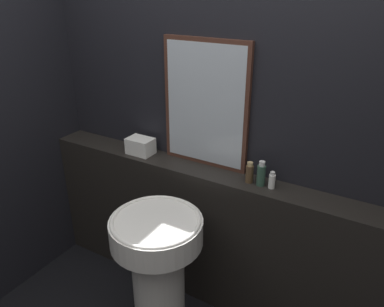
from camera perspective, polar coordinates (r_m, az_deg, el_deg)
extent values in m
cube|color=black|center=(2.35, 3.57, 4.72)|extent=(8.00, 0.06, 2.50)
cube|color=black|center=(2.60, 1.71, -12.15)|extent=(2.37, 0.21, 0.98)
cylinder|color=white|center=(2.38, -5.00, -20.32)|extent=(0.30, 0.30, 0.74)
cylinder|color=white|center=(2.09, -5.46, -11.71)|extent=(0.51, 0.51, 0.14)
torus|color=white|center=(2.05, -5.54, -10.09)|extent=(0.49, 0.49, 0.02)
cube|color=#47281E|center=(2.29, 2.08, 7.44)|extent=(0.57, 0.03, 0.79)
cube|color=#B2BCC6|center=(2.28, 1.97, 7.38)|extent=(0.52, 0.02, 0.74)
cube|color=white|center=(2.57, -7.85, 1.15)|extent=(0.18, 0.12, 0.11)
cylinder|color=#4C3823|center=(2.21, 8.75, -3.10)|extent=(0.05, 0.05, 0.11)
cylinder|color=tan|center=(2.18, 8.86, -1.60)|extent=(0.03, 0.03, 0.02)
cylinder|color=#2D4C3D|center=(2.18, 10.48, -3.31)|extent=(0.05, 0.05, 0.12)
cylinder|color=silver|center=(2.15, 10.63, -1.52)|extent=(0.04, 0.04, 0.03)
cylinder|color=white|center=(2.17, 12.07, -4.18)|extent=(0.04, 0.04, 0.08)
cylinder|color=silver|center=(2.15, 12.19, -2.98)|extent=(0.03, 0.03, 0.02)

